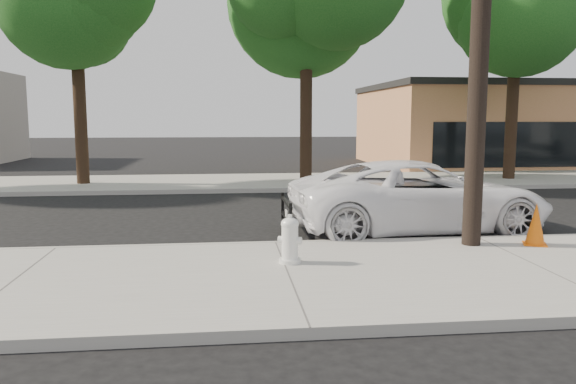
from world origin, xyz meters
name	(u,v)px	position (x,y,z in m)	size (l,w,h in m)	color
ground	(267,228)	(0.00, 0.00, 0.00)	(120.00, 120.00, 0.00)	black
near_sidewalk	(288,279)	(0.00, -4.30, 0.07)	(90.00, 4.40, 0.15)	gray
far_sidewalk	(250,182)	(0.00, 8.50, 0.07)	(90.00, 5.00, 0.15)	gray
curb_near	(275,246)	(0.00, -2.10, 0.07)	(90.00, 0.12, 0.16)	#9E9B93
building_main	(543,127)	(16.00, 16.00, 2.00)	(18.00, 10.00, 4.00)	#BF7A4F
tree_b	(80,10)	(-5.81, 8.06, 6.15)	(4.34, 4.20, 8.45)	black
tree_d	(524,12)	(10.20, 7.95, 6.37)	(4.50, 4.35, 8.75)	black
police_cruiser	(419,196)	(3.28, -0.73, 0.78)	(2.60, 5.63, 1.56)	white
fire_hydrant	(290,241)	(0.10, -3.65, 0.51)	(0.40, 0.36, 0.74)	white
traffic_cone	(536,225)	(4.77, -2.86, 0.53)	(0.53, 0.53, 0.78)	orange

